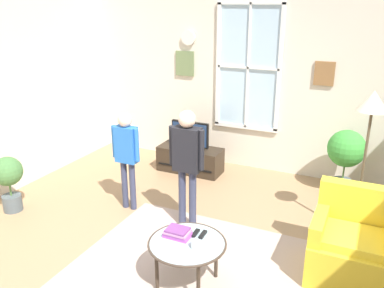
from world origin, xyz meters
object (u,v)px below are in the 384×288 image
(remote_near_books, at_px, (203,234))
(potted_plant_corner, at_px, (8,177))
(cup, at_px, (195,244))
(person_black_shirt, at_px, (187,156))
(person_blue_shirt, at_px, (127,150))
(floor_lamp, at_px, (371,117))
(television, at_px, (190,134))
(book_stack, at_px, (177,233))
(remote_near_cup, at_px, (196,233))
(armchair, at_px, (352,246))
(coffee_table, at_px, (187,245))
(potted_plant_by_window, at_px, (346,153))
(tv_stand, at_px, (190,159))

(remote_near_books, relative_size, potted_plant_corner, 0.19)
(cup, bearing_deg, person_black_shirt, 119.20)
(person_blue_shirt, distance_m, floor_lamp, 2.85)
(television, distance_m, book_stack, 2.67)
(television, xyz_separation_m, person_blue_shirt, (-0.19, -1.46, 0.19))
(cup, height_order, remote_near_cup, cup)
(person_blue_shirt, xyz_separation_m, potted_plant_corner, (-1.34, -0.70, -0.35))
(armchair, xyz_separation_m, floor_lamp, (-0.01, 0.78, 1.10))
(armchair, relative_size, person_blue_shirt, 0.67)
(remote_near_books, xyz_separation_m, person_blue_shirt, (-1.44, 0.89, 0.34))
(floor_lamp, bearing_deg, person_black_shirt, -161.14)
(book_stack, height_order, floor_lamp, floor_lamp)
(television, xyz_separation_m, coffee_table, (1.16, -2.51, -0.20))
(armchair, relative_size, potted_plant_corner, 1.18)
(person_black_shirt, distance_m, potted_plant_by_window, 2.38)
(person_black_shirt, distance_m, person_blue_shirt, 0.90)
(coffee_table, relative_size, person_blue_shirt, 0.57)
(television, xyz_separation_m, floor_lamp, (2.54, -0.92, 0.81))
(remote_near_cup, relative_size, potted_plant_by_window, 0.15)
(coffee_table, relative_size, remote_near_cup, 5.28)
(book_stack, bearing_deg, person_blue_shirt, 140.63)
(potted_plant_by_window, bearing_deg, person_black_shirt, -132.44)
(television, relative_size, potted_plant_by_window, 0.66)
(television, bearing_deg, person_blue_shirt, -97.61)
(armchair, bearing_deg, potted_plant_corner, -173.71)
(potted_plant_corner, bearing_deg, person_blue_shirt, 27.60)
(potted_plant_corner, bearing_deg, floor_lamp, 16.87)
(armchair, distance_m, remote_near_cup, 1.53)
(television, bearing_deg, person_black_shirt, -65.76)
(coffee_table, height_order, remote_near_cup, remote_near_cup)
(armchair, height_order, book_stack, armchair)
(tv_stand, bearing_deg, person_black_shirt, -65.80)
(remote_near_cup, bearing_deg, armchair, 24.99)
(potted_plant_by_window, bearing_deg, television, -175.26)
(cup, distance_m, remote_near_cup, 0.24)
(television, distance_m, potted_plant_corner, 2.65)
(television, bearing_deg, coffee_table, -65.25)
(coffee_table, relative_size, person_black_shirt, 0.51)
(potted_plant_corner, bearing_deg, coffee_table, -7.57)
(book_stack, height_order, person_black_shirt, person_black_shirt)
(person_black_shirt, distance_m, potted_plant_corner, 2.35)
(book_stack, relative_size, potted_plant_by_window, 0.27)
(book_stack, relative_size, person_blue_shirt, 0.19)
(potted_plant_by_window, xyz_separation_m, potted_plant_corner, (-3.82, -2.35, -0.15))
(tv_stand, relative_size, person_blue_shirt, 0.79)
(book_stack, bearing_deg, coffee_table, -21.78)
(tv_stand, xyz_separation_m, potted_plant_by_window, (2.29, 0.19, 0.41))
(cup, relative_size, remote_near_books, 0.62)
(tv_stand, bearing_deg, coffee_table, -65.27)
(remote_near_cup, bearing_deg, coffee_table, -93.59)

